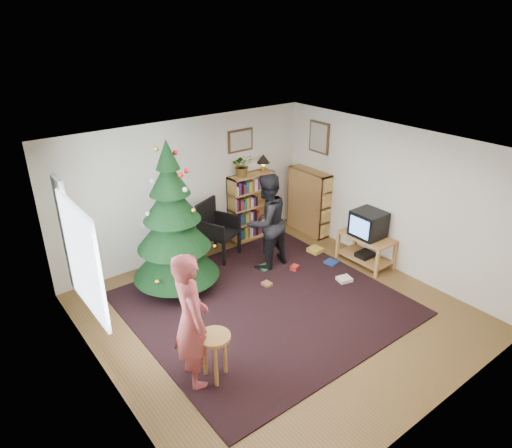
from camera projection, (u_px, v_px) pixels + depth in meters
floor at (277, 313)px, 6.86m from camera, size 5.00×5.00×0.00m
ceiling at (280, 151)px, 5.81m from camera, size 5.00×5.00×0.00m
wall_back at (188, 189)px, 8.13m from camera, size 5.00×0.02×2.50m
wall_front at (440, 328)px, 4.53m from camera, size 5.00×0.02×2.50m
wall_left at (102, 302)px, 4.95m from camera, size 0.02×5.00×2.50m
wall_right at (391, 198)px, 7.71m from camera, size 0.02×5.00×2.50m
rug at (264, 303)px, 7.07m from camera, size 3.80×3.60×0.02m
window_pane at (83, 259)px, 5.29m from camera, size 0.04×1.20×1.40m
curtain at (67, 237)px, 5.81m from camera, size 0.06×0.35×1.60m
picture_back at (240, 141)px, 8.45m from camera, size 0.55×0.03×0.42m
picture_right at (319, 137)px, 8.66m from camera, size 0.03×0.50×0.60m
christmas_tree at (173, 231)px, 7.04m from camera, size 1.37×1.37×2.48m
bookshelf_back at (251, 205)px, 8.97m from camera, size 0.95×0.30×1.30m
bookshelf_right at (309, 201)px, 9.17m from camera, size 0.30×0.95×1.30m
tv_stand at (366, 247)px, 8.09m from camera, size 0.53×0.95×0.55m
crt_tv at (368, 224)px, 7.89m from camera, size 0.49×0.52×0.46m
armchair at (215, 226)px, 8.29m from camera, size 0.77×0.79×1.07m
stool at (215, 346)px, 5.42m from camera, size 0.39×0.39×0.65m
person_standing at (191, 320)px, 5.26m from camera, size 0.53×0.70×1.74m
person_by_chair at (267, 222)px, 7.79m from camera, size 0.88×0.72×1.71m
potted_plant at (242, 165)px, 8.50m from camera, size 0.50×0.48×0.44m
table_lamp at (263, 160)px, 8.78m from camera, size 0.25×0.25×0.34m
floor_clutter at (303, 268)px, 7.98m from camera, size 1.65×1.35×0.08m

